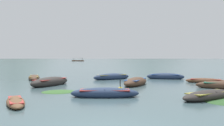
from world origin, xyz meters
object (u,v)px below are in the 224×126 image
mooring_buoy (120,89)px  rowboat_9 (209,95)px  rowboat_5 (205,81)px  rowboat_2 (16,102)px  rowboat_4 (105,93)px  rowboat_12 (165,77)px  rowboat_6 (50,82)px  rowboat_7 (34,78)px  rowboat_3 (136,82)px  ferry_0 (78,61)px  rowboat_1 (112,77)px

mooring_buoy → rowboat_9: bearing=-35.9°
rowboat_5 → rowboat_9: rowboat_9 is taller
rowboat_2 → rowboat_4: size_ratio=0.87×
rowboat_12 → rowboat_6: bearing=-150.4°
rowboat_6 → mooring_buoy: 6.66m
rowboat_7 → rowboat_3: bearing=-29.1°
rowboat_6 → rowboat_9: (10.40, -7.00, -0.08)m
ferry_0 → mooring_buoy: size_ratio=9.71×
rowboat_5 → ferry_0: 162.14m
rowboat_9 → ferry_0: 170.27m
rowboat_1 → ferry_0: 156.77m
mooring_buoy → rowboat_12: bearing=61.3°
rowboat_2 → mooring_buoy: (5.31, 5.03, -0.03)m
rowboat_12 → ferry_0: bearing=100.4°
rowboat_6 → ferry_0: (-17.44, 160.98, 0.18)m
rowboat_6 → mooring_buoy: bearing=-32.3°
rowboat_12 → rowboat_5: bearing=-58.7°
rowboat_12 → rowboat_9: bearing=-92.5°
rowboat_2 → rowboat_5: 16.92m
rowboat_5 → rowboat_6: 13.76m
rowboat_4 → rowboat_12: size_ratio=0.94×
mooring_buoy → rowboat_2: bearing=-136.5°
rowboat_3 → rowboat_4: rowboat_3 is taller
rowboat_9 → rowboat_12: 13.23m
rowboat_1 → rowboat_4: rowboat_1 is taller
rowboat_7 → ferry_0: 155.75m
rowboat_4 → rowboat_7: rowboat_4 is taller
rowboat_6 → rowboat_7: bearing=117.6°
rowboat_12 → mooring_buoy: mooring_buoy is taller
rowboat_1 → rowboat_3: rowboat_3 is taller
rowboat_6 → rowboat_3: bearing=1.8°
ferry_0 → rowboat_7: bearing=-84.7°
rowboat_2 → rowboat_3: size_ratio=0.73×
rowboat_4 → rowboat_12: bearing=63.0°
rowboat_9 → rowboat_3: bearing=114.5°
rowboat_5 → rowboat_12: 5.12m
rowboat_9 → rowboat_6: bearing=146.1°
rowboat_1 → rowboat_2: bearing=-108.6°
rowboat_3 → rowboat_9: rowboat_3 is taller
rowboat_2 → mooring_buoy: bearing=43.5°
rowboat_1 → rowboat_3: 5.95m
rowboat_6 → rowboat_7: size_ratio=1.02×
rowboat_3 → rowboat_5: (6.53, 1.63, -0.07)m
rowboat_3 → rowboat_9: bearing=-65.5°
rowboat_3 → rowboat_6: (-7.11, -0.22, 0.02)m
rowboat_3 → rowboat_6: rowboat_6 is taller
rowboat_5 → rowboat_7: bearing=166.4°
rowboat_2 → rowboat_5: bearing=38.1°
ferry_0 → mooring_buoy: (23.07, -164.53, -0.36)m
rowboat_1 → rowboat_5: 9.37m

